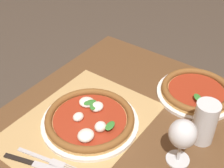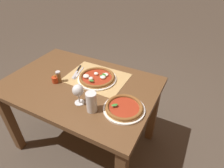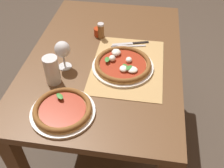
{
  "view_description": "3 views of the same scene",
  "coord_description": "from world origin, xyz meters",
  "px_view_note": "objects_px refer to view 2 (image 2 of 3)",
  "views": [
    {
      "loc": [
        0.45,
        0.38,
        1.48
      ],
      "look_at": [
        -0.23,
        -0.12,
        0.82
      ],
      "focal_mm": 50.0,
      "sensor_mm": 36.0,
      "label": 1
    },
    {
      "loc": [
        -0.8,
        0.97,
        1.63
      ],
      "look_at": [
        -0.27,
        -0.06,
        0.78
      ],
      "focal_mm": 30.0,
      "sensor_mm": 36.0,
      "label": 2
    },
    {
      "loc": [
        -1.15,
        -0.22,
        1.62
      ],
      "look_at": [
        -0.28,
        -0.08,
        0.79
      ],
      "focal_mm": 42.0,
      "sensor_mm": 36.0,
      "label": 3
    }
  ],
  "objects_px": {
    "fork": "(79,73)",
    "pizza_near": "(97,78)",
    "votive_candle": "(55,80)",
    "pint_glass": "(92,102)",
    "pepper_shaker": "(59,77)",
    "knife": "(77,72)",
    "pizza_far": "(124,108)",
    "wine_glass": "(78,91)"
  },
  "relations": [
    {
      "from": "pizza_near",
      "to": "votive_candle",
      "type": "bearing_deg",
      "value": 32.79
    },
    {
      "from": "pizza_far",
      "to": "fork",
      "type": "relative_size",
      "value": 1.44
    },
    {
      "from": "knife",
      "to": "votive_candle",
      "type": "distance_m",
      "value": 0.21
    },
    {
      "from": "wine_glass",
      "to": "fork",
      "type": "xyz_separation_m",
      "value": [
        0.23,
        -0.31,
        -0.1
      ]
    },
    {
      "from": "pizza_far",
      "to": "pepper_shaker",
      "type": "distance_m",
      "value": 0.61
    },
    {
      "from": "pizza_near",
      "to": "fork",
      "type": "bearing_deg",
      "value": -2.27
    },
    {
      "from": "pizza_far",
      "to": "wine_glass",
      "type": "height_order",
      "value": "wine_glass"
    },
    {
      "from": "pizza_far",
      "to": "pint_glass",
      "type": "distance_m",
      "value": 0.22
    },
    {
      "from": "votive_candle",
      "to": "pepper_shaker",
      "type": "distance_m",
      "value": 0.04
    },
    {
      "from": "pizza_near",
      "to": "pepper_shaker",
      "type": "bearing_deg",
      "value": 32.06
    },
    {
      "from": "pizza_near",
      "to": "knife",
      "type": "height_order",
      "value": "pizza_near"
    },
    {
      "from": "wine_glass",
      "to": "knife",
      "type": "relative_size",
      "value": 0.74
    },
    {
      "from": "pint_glass",
      "to": "pepper_shaker",
      "type": "height_order",
      "value": "pint_glass"
    },
    {
      "from": "pizza_far",
      "to": "fork",
      "type": "height_order",
      "value": "pizza_far"
    },
    {
      "from": "knife",
      "to": "pepper_shaker",
      "type": "bearing_deg",
      "value": 77.58
    },
    {
      "from": "fork",
      "to": "pizza_near",
      "type": "bearing_deg",
      "value": 177.73
    },
    {
      "from": "wine_glass",
      "to": "pepper_shaker",
      "type": "relative_size",
      "value": 1.6
    },
    {
      "from": "pizza_far",
      "to": "wine_glass",
      "type": "relative_size",
      "value": 1.85
    },
    {
      "from": "votive_candle",
      "to": "pepper_shaker",
      "type": "height_order",
      "value": "pepper_shaker"
    },
    {
      "from": "wine_glass",
      "to": "pepper_shaker",
      "type": "distance_m",
      "value": 0.33
    },
    {
      "from": "pizza_far",
      "to": "pint_glass",
      "type": "height_order",
      "value": "pint_glass"
    },
    {
      "from": "pizza_near",
      "to": "votive_candle",
      "type": "height_order",
      "value": "votive_candle"
    },
    {
      "from": "pizza_near",
      "to": "pizza_far",
      "type": "distance_m",
      "value": 0.41
    },
    {
      "from": "pizza_far",
      "to": "fork",
      "type": "xyz_separation_m",
      "value": [
        0.54,
        -0.23,
        -0.01
      ]
    },
    {
      "from": "pint_glass",
      "to": "votive_candle",
      "type": "xyz_separation_m",
      "value": [
        0.44,
        -0.14,
        -0.05
      ]
    },
    {
      "from": "pint_glass",
      "to": "fork",
      "type": "height_order",
      "value": "pint_glass"
    },
    {
      "from": "knife",
      "to": "pizza_near",
      "type": "bearing_deg",
      "value": 175.25
    },
    {
      "from": "pint_glass",
      "to": "pepper_shaker",
      "type": "relative_size",
      "value": 1.49
    },
    {
      "from": "pint_glass",
      "to": "knife",
      "type": "xyz_separation_m",
      "value": [
        0.38,
        -0.34,
        -0.06
      ]
    },
    {
      "from": "wine_glass",
      "to": "pint_glass",
      "type": "relative_size",
      "value": 1.07
    },
    {
      "from": "pizza_near",
      "to": "pint_glass",
      "type": "relative_size",
      "value": 2.22
    },
    {
      "from": "knife",
      "to": "pizza_far",
      "type": "bearing_deg",
      "value": 157.17
    },
    {
      "from": "pint_glass",
      "to": "knife",
      "type": "relative_size",
      "value": 0.69
    },
    {
      "from": "wine_glass",
      "to": "fork",
      "type": "bearing_deg",
      "value": -53.43
    },
    {
      "from": "pizza_far",
      "to": "knife",
      "type": "distance_m",
      "value": 0.62
    },
    {
      "from": "pizza_near",
      "to": "fork",
      "type": "relative_size",
      "value": 1.62
    },
    {
      "from": "pint_glass",
      "to": "knife",
      "type": "bearing_deg",
      "value": -42.15
    },
    {
      "from": "pint_glass",
      "to": "fork",
      "type": "xyz_separation_m",
      "value": [
        0.35,
        -0.33,
        -0.06
      ]
    },
    {
      "from": "pint_glass",
      "to": "votive_candle",
      "type": "relative_size",
      "value": 2.01
    },
    {
      "from": "fork",
      "to": "pint_glass",
      "type": "bearing_deg",
      "value": 136.44
    },
    {
      "from": "pint_glass",
      "to": "pizza_far",
      "type": "bearing_deg",
      "value": -151.66
    },
    {
      "from": "knife",
      "to": "pepper_shaker",
      "type": "relative_size",
      "value": 2.17
    }
  ]
}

